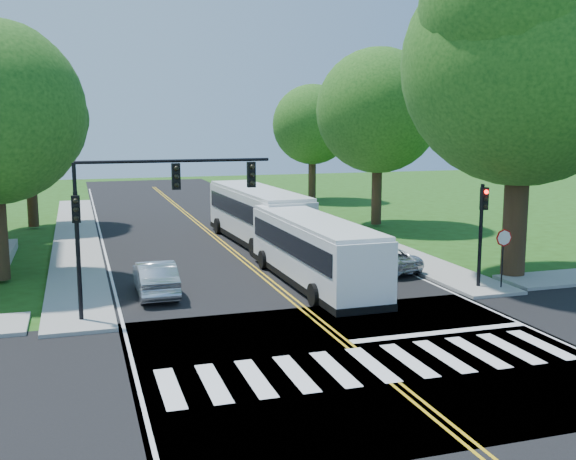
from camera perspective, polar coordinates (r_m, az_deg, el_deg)
name	(u,v)px	position (r m, az deg, el deg)	size (l,w,h in m)	color
ground	(365,359)	(21.01, 6.56, -10.81)	(140.00, 140.00, 0.00)	#214511
road	(233,251)	(37.58, -4.69, -1.82)	(14.00, 96.00, 0.01)	black
cross_road	(365,359)	(21.01, 6.56, -10.80)	(60.00, 12.00, 0.01)	black
center_line	(218,239)	(41.43, -5.93, -0.80)	(0.36, 70.00, 0.01)	gold
edge_line_w	(103,246)	(40.64, -15.36, -1.28)	(0.12, 70.00, 0.01)	silver
edge_line_e	(322,234)	(43.28, 2.92, -0.33)	(0.12, 70.00, 0.01)	silver
crosswalk	(372,364)	(20.58, 7.13, -11.21)	(12.60, 3.00, 0.01)	silver
stop_bar	(440,332)	(23.89, 12.74, -8.46)	(6.60, 0.40, 0.01)	silver
sidewalk_nw	(76,237)	(43.56, -17.50, -0.61)	(2.60, 40.00, 0.15)	gray
sidewalk_ne	(327,225)	(46.57, 3.36, 0.42)	(2.60, 40.00, 0.15)	gray
tree_ne_big	(523,65)	(32.38, 19.31, 13.04)	(10.80, 10.80, 14.91)	#332614
tree_west_far	(28,124)	(48.07, -21.18, 8.38)	(7.60, 7.60, 10.67)	#332614
tree_east_mid	(378,111)	(46.36, 7.65, 9.97)	(8.40, 8.40, 11.93)	#332614
tree_east_far	(312,125)	(61.56, 2.08, 8.90)	(7.20, 7.20, 10.34)	#332614
signal_nw	(144,200)	(24.68, -12.09, 2.50)	(7.15, 0.46, 5.66)	black
signal_ne	(482,222)	(29.69, 16.10, 0.70)	(0.30, 0.46, 4.40)	black
stop_sign	(504,244)	(29.92, 17.78, -1.13)	(0.76, 0.08, 2.53)	black
bus_lead	(313,250)	(29.74, 2.17, -1.67)	(2.88, 11.41, 2.94)	silver
bus_follow	(257,214)	(39.81, -2.63, 1.33)	(3.44, 12.65, 3.25)	silver
hatchback	(155,278)	(28.54, -11.16, -4.00)	(1.54, 4.42, 1.46)	silver
suv	(380,259)	(32.81, 7.84, -2.42)	(1.99, 4.32, 1.20)	#B2B5B9
dark_sedan	(344,247)	(35.40, 4.78, -1.41)	(1.85, 4.54, 1.32)	black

